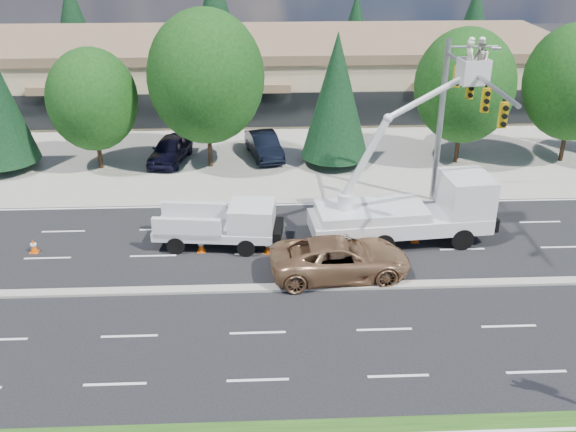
{
  "coord_description": "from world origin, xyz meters",
  "views": [
    {
      "loc": [
        0.28,
        -23.9,
        15.02
      ],
      "look_at": [
        1.44,
        2.35,
        2.4
      ],
      "focal_mm": 40.0,
      "sensor_mm": 36.0,
      "label": 1
    }
  ],
  "objects_px": {
    "utility_pickup": "(224,229)",
    "minivan": "(340,258)",
    "signal_mast": "(455,107)",
    "bucket_truck": "(418,201)"
  },
  "relations": [
    {
      "from": "signal_mast",
      "to": "bucket_truck",
      "type": "relative_size",
      "value": 1.02
    },
    {
      "from": "utility_pickup",
      "to": "bucket_truck",
      "type": "relative_size",
      "value": 0.61
    },
    {
      "from": "signal_mast",
      "to": "minivan",
      "type": "distance_m",
      "value": 10.12
    },
    {
      "from": "utility_pickup",
      "to": "minivan",
      "type": "relative_size",
      "value": 0.95
    },
    {
      "from": "signal_mast",
      "to": "minivan",
      "type": "relative_size",
      "value": 1.61
    },
    {
      "from": "bucket_truck",
      "to": "minivan",
      "type": "xyz_separation_m",
      "value": [
        -4.16,
        -3.23,
        -1.28
      ]
    },
    {
      "from": "bucket_truck",
      "to": "utility_pickup",
      "type": "bearing_deg",
      "value": 175.56
    },
    {
      "from": "signal_mast",
      "to": "utility_pickup",
      "type": "bearing_deg",
      "value": -166.07
    },
    {
      "from": "signal_mast",
      "to": "bucket_truck",
      "type": "bearing_deg",
      "value": -127.76
    },
    {
      "from": "signal_mast",
      "to": "utility_pickup",
      "type": "height_order",
      "value": "signal_mast"
    }
  ]
}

